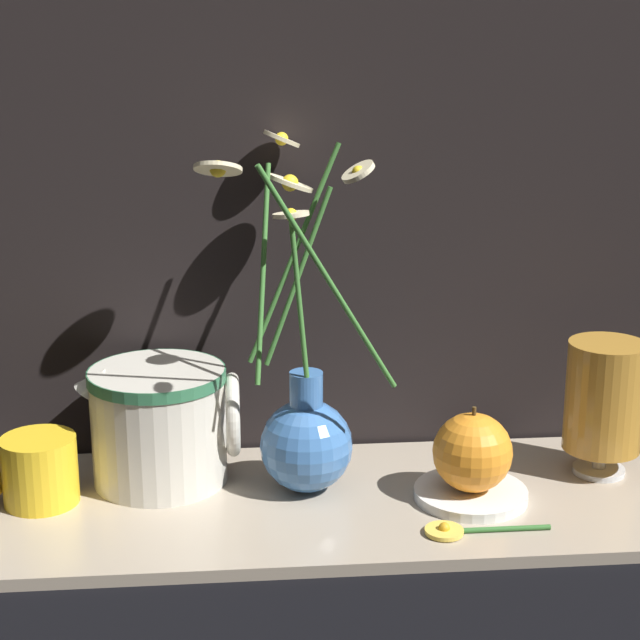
% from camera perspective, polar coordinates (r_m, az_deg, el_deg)
% --- Properties ---
extents(ground_plane, '(6.00, 6.00, 0.00)m').
position_cam_1_polar(ground_plane, '(1.07, 0.27, -10.05)').
color(ground_plane, black).
extents(shelf, '(0.72, 0.27, 0.01)m').
position_cam_1_polar(shelf, '(1.07, 0.27, -9.77)').
color(shelf, tan).
rests_on(shelf, ground_plane).
extents(vase_with_flowers, '(0.19, 0.26, 0.35)m').
position_cam_1_polar(vase_with_flowers, '(1.06, -0.83, -5.65)').
color(vase_with_flowers, '#3F72B7').
rests_on(vase_with_flowers, shelf).
extents(yellow_mug, '(0.08, 0.07, 0.07)m').
position_cam_1_polar(yellow_mug, '(1.08, -14.84, -7.75)').
color(yellow_mug, yellow).
rests_on(yellow_mug, shelf).
extents(ceramic_pitcher, '(0.16, 0.14, 0.13)m').
position_cam_1_polar(ceramic_pitcher, '(1.10, -8.50, -5.29)').
color(ceramic_pitcher, beige).
rests_on(ceramic_pitcher, shelf).
extents(tea_glass, '(0.08, 0.08, 0.14)m').
position_cam_1_polar(tea_glass, '(1.13, 14.92, -4.05)').
color(tea_glass, silver).
rests_on(tea_glass, shelf).
extents(saucer_plate, '(0.11, 0.11, 0.01)m').
position_cam_1_polar(saucer_plate, '(1.08, 8.04, -9.16)').
color(saucer_plate, white).
rests_on(saucer_plate, shelf).
extents(orange_fruit, '(0.08, 0.08, 0.09)m').
position_cam_1_polar(orange_fruit, '(1.06, 8.13, -7.00)').
color(orange_fruit, orange).
rests_on(orange_fruit, saucer_plate).
extents(loose_daisy, '(0.12, 0.04, 0.01)m').
position_cam_1_polar(loose_daisy, '(1.01, 7.43, -11.05)').
color(loose_daisy, '#336B2D').
rests_on(loose_daisy, shelf).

